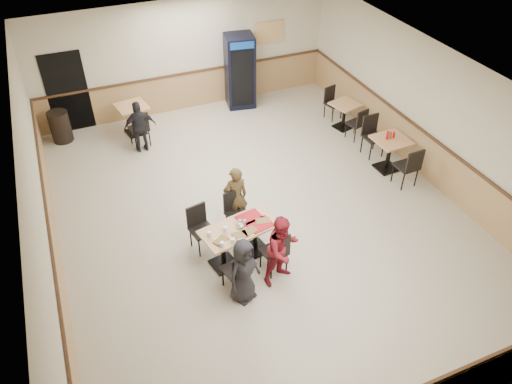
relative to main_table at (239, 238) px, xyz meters
name	(u,v)px	position (x,y,z in m)	size (l,w,h in m)	color
ground	(260,213)	(0.85, 1.03, -0.50)	(10.00, 10.00, 0.00)	beige
room_shell	(285,116)	(2.62, 3.58, 0.08)	(10.00, 10.00, 10.00)	silver
main_table	(239,238)	(0.00, 0.00, 0.00)	(1.51, 0.95, 0.75)	black
main_chairs	(237,240)	(-0.05, -0.01, -0.02)	(1.53, 1.84, 0.95)	black
diner_woman_left	(243,271)	(-0.28, -0.92, 0.15)	(0.63, 0.41, 1.29)	black
diner_woman_right	(282,250)	(0.50, -0.77, 0.20)	(0.68, 0.53, 1.40)	maroon
diner_man_opposite	(235,197)	(0.28, 0.92, 0.19)	(0.50, 0.33, 1.37)	#503E22
lone_diner	(140,127)	(-0.85, 4.34, 0.16)	(0.77, 0.32, 1.32)	black
tabletop_clutter	(243,227)	(0.06, -0.05, 0.28)	(1.22, 0.76, 0.12)	red
side_table_near	(390,149)	(4.22, 1.36, 0.04)	(0.78, 0.78, 0.80)	black
side_table_near_chair_south	(407,165)	(4.22, 0.72, 0.01)	(0.47, 0.47, 1.02)	black
side_table_near_chair_north	(374,137)	(4.22, 2.00, 0.01)	(0.47, 0.47, 1.02)	black
side_table_far	(345,112)	(4.24, 3.38, -0.03)	(0.79, 0.79, 0.70)	black
side_table_far_chair_south	(356,123)	(4.24, 2.82, -0.06)	(0.41, 0.41, 0.88)	black
side_table_far_chair_north	(334,103)	(4.24, 3.93, -0.06)	(0.41, 0.41, 0.88)	black
condiment_caddy	(390,135)	(4.19, 1.41, 0.39)	(0.23, 0.06, 0.20)	red
back_table	(133,115)	(-0.85, 5.23, 0.02)	(0.84, 0.84, 0.78)	black
back_table_chair_lone	(139,128)	(-0.85, 4.60, 0.00)	(0.46, 0.46, 0.99)	black
pepsi_cooler	(240,71)	(2.22, 5.62, 0.50)	(0.87, 0.87, 1.99)	black
trash_bin	(60,127)	(-2.62, 5.58, -0.10)	(0.50, 0.50, 0.79)	black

